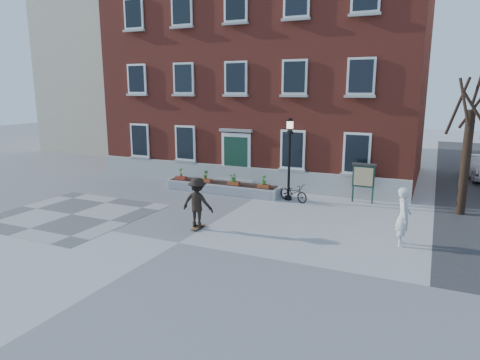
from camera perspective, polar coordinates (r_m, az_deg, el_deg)
The scene contains 11 objects.
ground at distance 15.13m, azimuth -8.18°, elevation -8.29°, with size 100.00×100.00×0.00m, color #9F9FA1.
checker_patch at distance 19.58m, azimuth -21.51°, elevation -4.28°, with size 6.00×6.00×0.01m, color #525255.
distant_building at distance 41.02m, azimuth -14.66°, elevation 13.45°, with size 10.00×12.00×13.00m, color #BFB89A.
bicycle at distance 20.42m, azimuth 7.15°, elevation -1.65°, with size 0.56×1.61×0.85m, color black.
bystander at distance 15.49m, azimuth 20.96°, elevation -4.58°, with size 0.73×0.48×2.01m, color silver.
brick_building at distance 27.65m, azimuth 4.08°, elevation 14.25°, with size 18.40×10.85×12.60m.
planter_assembly at distance 21.96m, azimuth -2.42°, elevation -0.91°, with size 6.20×1.12×1.15m.
bare_tree at distance 20.05m, azimuth 28.04°, elevation 3.66°, with size 1.83×1.83×6.16m.
lamp_post at distance 20.21m, azimuth 6.61°, elevation 4.33°, with size 0.40×0.40×3.93m.
notice_board at distance 20.62m, azimuth 16.15°, elevation 0.49°, with size 1.10×0.16×1.87m.
skateboarder at distance 16.22m, azimuth -5.68°, elevation -3.00°, with size 1.27×0.78×1.99m.
Camera 1 is at (7.81, -11.85, 5.23)m, focal length 32.00 mm.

